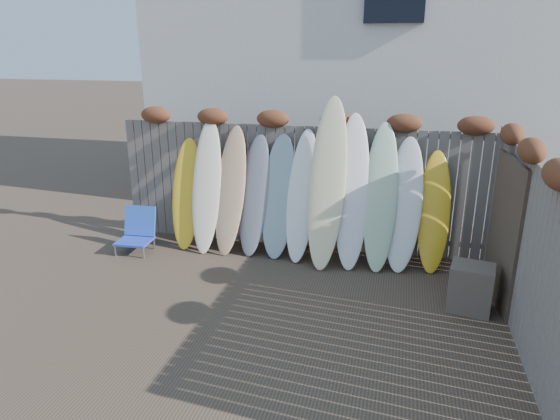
% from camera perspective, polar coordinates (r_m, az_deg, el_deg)
% --- Properties ---
extents(ground, '(80.00, 80.00, 0.00)m').
position_cam_1_polar(ground, '(6.32, -2.65, -12.00)').
color(ground, '#493A2D').
extents(back_fence, '(6.05, 0.28, 2.24)m').
position_cam_1_polar(back_fence, '(8.03, 2.45, 3.80)').
color(back_fence, slate).
rests_on(back_fence, ground).
extents(right_fence, '(0.28, 4.40, 2.24)m').
position_cam_1_polar(right_fence, '(6.02, 26.54, -3.55)').
color(right_fence, slate).
rests_on(right_fence, ground).
extents(house, '(8.50, 5.50, 6.33)m').
position_cam_1_polar(house, '(11.78, 8.97, 18.09)').
color(house, silver).
rests_on(house, ground).
extents(beach_chair, '(0.56, 0.59, 0.70)m').
position_cam_1_polar(beach_chair, '(8.43, -16.00, -2.32)').
color(beach_chair, blue).
rests_on(beach_chair, ground).
extents(wooden_crate, '(0.58, 0.52, 0.60)m').
position_cam_1_polar(wooden_crate, '(6.76, 20.96, -8.29)').
color(wooden_crate, brown).
rests_on(wooden_crate, ground).
extents(lattice_panel, '(0.14, 1.26, 1.89)m').
position_cam_1_polar(lattice_panel, '(6.90, 24.23, -2.35)').
color(lattice_panel, '#4D422E').
rests_on(lattice_panel, ground).
extents(surfboard_0, '(0.52, 0.66, 1.77)m').
position_cam_1_polar(surfboard_0, '(8.30, -10.62, 1.84)').
color(surfboard_0, yellow).
rests_on(surfboard_0, ground).
extents(surfboard_1, '(0.50, 0.76, 2.08)m').
position_cam_1_polar(surfboard_1, '(8.08, -8.39, 2.68)').
color(surfboard_1, white).
rests_on(surfboard_1, ground).
extents(surfboard_2, '(0.55, 0.75, 2.00)m').
position_cam_1_polar(surfboard_2, '(7.96, -5.67, 2.22)').
color(surfboard_2, '#FBB296').
rests_on(surfboard_2, ground).
extents(surfboard_3, '(0.54, 0.71, 1.88)m').
position_cam_1_polar(surfboard_3, '(7.89, -2.94, 1.69)').
color(surfboard_3, gray).
rests_on(surfboard_3, ground).
extents(surfboard_4, '(0.56, 0.69, 1.89)m').
position_cam_1_polar(surfboard_4, '(7.79, -0.14, 1.55)').
color(surfboard_4, '#94B0B7').
rests_on(surfboard_4, ground).
extents(surfboard_5, '(0.52, 0.74, 1.99)m').
position_cam_1_polar(surfboard_5, '(7.65, 2.51, 1.61)').
color(surfboard_5, white).
rests_on(surfboard_5, ground).
extents(surfboard_6, '(0.59, 0.90, 2.49)m').
position_cam_1_polar(surfboard_6, '(7.43, 5.43, 3.06)').
color(surfboard_6, '#FCF0B4').
rests_on(surfboard_6, ground).
extents(surfboard_7, '(0.57, 0.83, 2.25)m').
position_cam_1_polar(surfboard_7, '(7.48, 8.23, 2.08)').
color(surfboard_7, white).
rests_on(surfboard_7, ground).
extents(surfboard_8, '(0.50, 0.76, 2.13)m').
position_cam_1_polar(surfboard_8, '(7.47, 11.43, 1.43)').
color(surfboard_8, '#BBE0B7').
rests_on(surfboard_8, ground).
extents(surfboard_9, '(0.57, 0.72, 1.93)m').
position_cam_1_polar(surfboard_9, '(7.53, 13.98, 0.58)').
color(surfboard_9, white).
rests_on(surfboard_9, ground).
extents(surfboard_10, '(0.48, 0.64, 1.75)m').
position_cam_1_polar(surfboard_10, '(7.63, 17.20, -0.21)').
color(surfboard_10, yellow).
rests_on(surfboard_10, ground).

